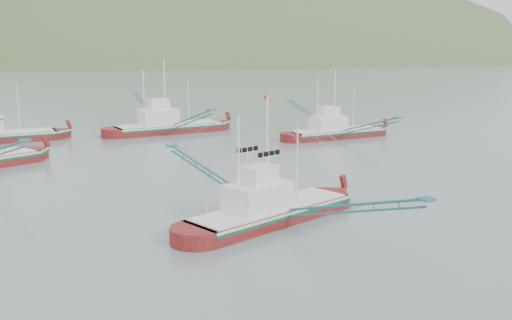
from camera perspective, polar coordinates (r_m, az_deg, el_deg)
name	(u,v)px	position (r m, az deg, el deg)	size (l,w,h in m)	color
ground	(295,218)	(41.40, 3.96, -5.77)	(1200.00, 1200.00, 0.00)	slate
main_boat	(270,197)	(39.85, 1.42, -3.69)	(13.59, 23.32, 9.63)	#64100F
bg_boat_far	(167,122)	(82.85, -8.85, 3.75)	(15.63, 28.08, 11.36)	#64100F
bg_boat_right	(335,128)	(78.25, 7.94, 3.20)	(13.63, 24.58, 9.94)	#64100F
headland_right	(267,61)	(532.14, 1.10, 9.84)	(684.00, 432.00, 306.00)	#465C2F
ridge_distant	(6,61)	(595.77, -23.70, 9.06)	(960.00, 400.00, 240.00)	slate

